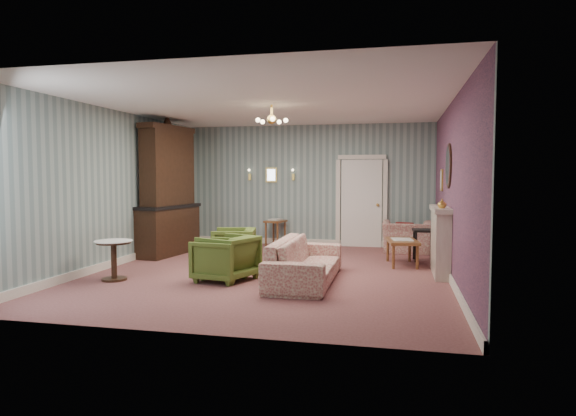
% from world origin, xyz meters
% --- Properties ---
extents(floor, '(7.00, 7.00, 0.00)m').
position_xyz_m(floor, '(0.00, 0.00, 0.00)').
color(floor, '#844F4D').
rests_on(floor, ground).
extents(ceiling, '(7.00, 7.00, 0.00)m').
position_xyz_m(ceiling, '(0.00, 0.00, 2.90)').
color(ceiling, white).
rests_on(ceiling, ground).
extents(wall_back, '(6.00, 0.00, 6.00)m').
position_xyz_m(wall_back, '(0.00, 3.50, 1.45)').
color(wall_back, slate).
rests_on(wall_back, ground).
extents(wall_front, '(6.00, 0.00, 6.00)m').
position_xyz_m(wall_front, '(0.00, -3.50, 1.45)').
color(wall_front, slate).
rests_on(wall_front, ground).
extents(wall_left, '(0.00, 7.00, 7.00)m').
position_xyz_m(wall_left, '(-3.00, 0.00, 1.45)').
color(wall_left, slate).
rests_on(wall_left, ground).
extents(wall_right, '(0.00, 7.00, 7.00)m').
position_xyz_m(wall_right, '(3.00, 0.00, 1.45)').
color(wall_right, slate).
rests_on(wall_right, ground).
extents(wall_right_floral, '(0.00, 7.00, 7.00)m').
position_xyz_m(wall_right_floral, '(2.98, 0.00, 1.45)').
color(wall_right_floral, '#A85468').
rests_on(wall_right_floral, ground).
extents(door, '(1.12, 0.12, 2.16)m').
position_xyz_m(door, '(1.30, 3.46, 1.08)').
color(door, white).
rests_on(door, floor).
extents(olive_chair_a, '(0.79, 0.83, 0.75)m').
position_xyz_m(olive_chair_a, '(-0.62, -0.92, 0.38)').
color(olive_chair_a, '#496021').
rests_on(olive_chair_a, floor).
extents(olive_chair_b, '(0.97, 0.99, 0.80)m').
position_xyz_m(olive_chair_b, '(-0.53, -0.78, 0.40)').
color(olive_chair_b, '#496021').
rests_on(olive_chair_b, floor).
extents(olive_chair_c, '(0.85, 0.88, 0.78)m').
position_xyz_m(olive_chair_c, '(-0.86, 0.46, 0.39)').
color(olive_chair_c, '#496021').
rests_on(olive_chair_c, floor).
extents(sofa_chintz, '(0.69, 2.32, 0.91)m').
position_xyz_m(sofa_chintz, '(0.72, -0.65, 0.45)').
color(sofa_chintz, '#953C3C').
rests_on(sofa_chintz, floor).
extents(wingback_chair, '(1.05, 0.69, 0.91)m').
position_xyz_m(wingback_chair, '(2.34, 2.79, 0.46)').
color(wingback_chair, '#953C3C').
rests_on(wingback_chair, floor).
extents(dresser, '(0.83, 1.80, 2.90)m').
position_xyz_m(dresser, '(-2.65, 1.40, 1.45)').
color(dresser, black).
rests_on(dresser, floor).
extents(fireplace, '(0.30, 1.40, 1.16)m').
position_xyz_m(fireplace, '(2.86, 0.40, 0.58)').
color(fireplace, beige).
rests_on(fireplace, floor).
extents(mantel_vase, '(0.15, 0.15, 0.15)m').
position_xyz_m(mantel_vase, '(2.84, 0.00, 1.23)').
color(mantel_vase, gold).
rests_on(mantel_vase, fireplace).
extents(oval_mirror, '(0.04, 0.76, 0.84)m').
position_xyz_m(oval_mirror, '(2.96, 0.40, 1.85)').
color(oval_mirror, white).
rests_on(oval_mirror, wall_right).
extents(framed_print, '(0.04, 0.34, 0.42)m').
position_xyz_m(framed_print, '(2.97, 1.75, 1.60)').
color(framed_print, gold).
rests_on(framed_print, wall_right).
extents(coffee_table, '(0.66, 1.02, 0.49)m').
position_xyz_m(coffee_table, '(2.23, 1.16, 0.24)').
color(coffee_table, brown).
rests_on(coffee_table, floor).
extents(side_table_black, '(0.45, 0.45, 0.63)m').
position_xyz_m(side_table_black, '(2.65, 1.69, 0.32)').
color(side_table_black, black).
rests_on(side_table_black, floor).
extents(pedestal_table, '(0.73, 0.73, 0.65)m').
position_xyz_m(pedestal_table, '(-2.31, -1.23, 0.33)').
color(pedestal_table, black).
rests_on(pedestal_table, floor).
extents(nesting_table, '(0.50, 0.59, 0.67)m').
position_xyz_m(nesting_table, '(-0.72, 3.15, 0.33)').
color(nesting_table, brown).
rests_on(nesting_table, floor).
extents(gilt_mirror_back, '(0.28, 0.06, 0.36)m').
position_xyz_m(gilt_mirror_back, '(-0.90, 3.46, 1.70)').
color(gilt_mirror_back, gold).
rests_on(gilt_mirror_back, wall_back).
extents(sconce_left, '(0.16, 0.12, 0.30)m').
position_xyz_m(sconce_left, '(-1.45, 3.44, 1.70)').
color(sconce_left, gold).
rests_on(sconce_left, wall_back).
extents(sconce_right, '(0.16, 0.12, 0.30)m').
position_xyz_m(sconce_right, '(-0.35, 3.44, 1.70)').
color(sconce_right, gold).
rests_on(sconce_right, wall_back).
extents(chandelier, '(0.56, 0.56, 0.36)m').
position_xyz_m(chandelier, '(0.00, 0.00, 2.63)').
color(chandelier, gold).
rests_on(chandelier, ceiling).
extents(burgundy_cushion, '(0.41, 0.28, 0.39)m').
position_xyz_m(burgundy_cushion, '(2.29, 2.64, 0.48)').
color(burgundy_cushion, maroon).
rests_on(burgundy_cushion, wingback_chair).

